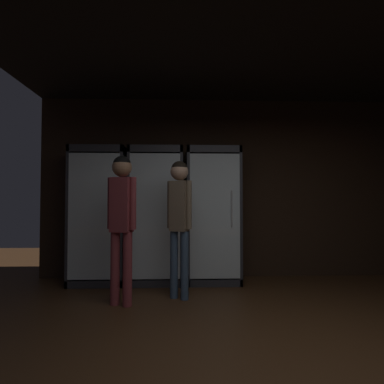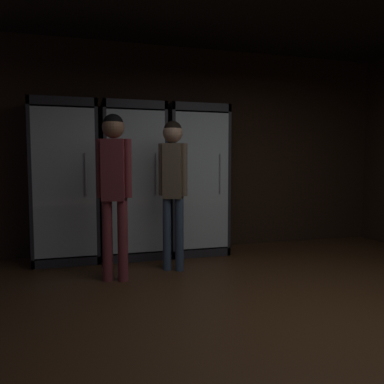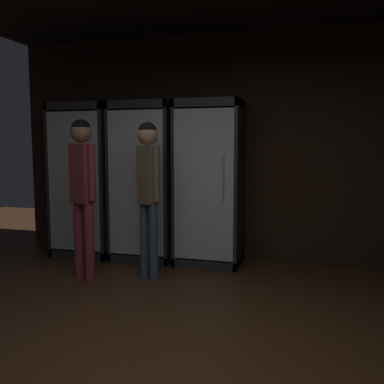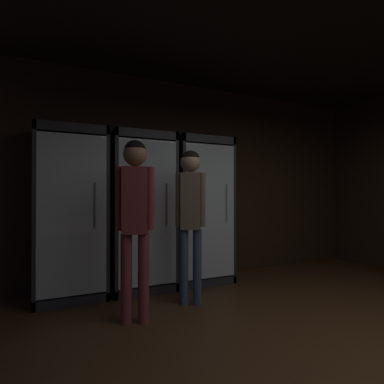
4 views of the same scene
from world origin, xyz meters
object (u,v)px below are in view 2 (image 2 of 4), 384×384
at_px(cooler_left, 134,182).
at_px(cooler_center, 195,181).
at_px(cooler_far_left, 66,183).
at_px(shopper_near, 114,176).
at_px(shopper_far, 173,175).

relative_size(cooler_left, cooler_center, 1.00).
bearing_deg(cooler_far_left, cooler_left, -0.01).
distance_m(shopper_near, shopper_far, 0.69).
bearing_deg(cooler_center, cooler_left, 179.95).
bearing_deg(shopper_near, cooler_center, 40.66).
distance_m(cooler_left, shopper_far, 0.86).
distance_m(cooler_center, shopper_near, 1.52).
xyz_separation_m(shopper_near, shopper_far, (0.66, 0.21, 0.01)).
relative_size(cooler_center, shopper_near, 1.15).
distance_m(cooler_left, shopper_near, 1.04).
bearing_deg(cooler_far_left, shopper_far, -33.66).
distance_m(cooler_center, shopper_far, 0.93).
distance_m(cooler_far_left, shopper_far, 1.41).
distance_m(cooler_far_left, cooler_left, 0.83).
bearing_deg(shopper_near, cooler_left, 72.14).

